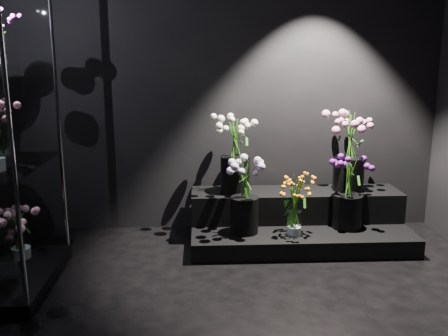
{
  "coord_description": "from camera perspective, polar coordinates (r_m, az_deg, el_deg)",
  "views": [
    {
      "loc": [
        -0.26,
        -2.66,
        1.67
      ],
      "look_at": [
        -0.06,
        1.2,
        0.77
      ],
      "focal_mm": 40.0,
      "sensor_mm": 36.0,
      "label": 1
    }
  ],
  "objects": [
    {
      "name": "wall_back",
      "position": [
        4.68,
        0.3,
        9.73
      ],
      "size": [
        4.0,
        0.0,
        4.0
      ],
      "primitive_type": "plane",
      "rotation": [
        1.57,
        0.0,
        0.0
      ],
      "color": "black",
      "rests_on": "floor"
    },
    {
      "name": "wall_front",
      "position": [
        0.76,
        17.15,
        -8.35
      ],
      "size": [
        4.0,
        0.0,
        4.0
      ],
      "primitive_type": "plane",
      "rotation": [
        -1.57,
        0.0,
        0.0
      ],
      "color": "black",
      "rests_on": "floor"
    },
    {
      "name": "display_riser",
      "position": [
        4.62,
        8.38,
        -5.96
      ],
      "size": [
        1.92,
        0.85,
        0.43
      ],
      "color": "black",
      "rests_on": "floor"
    },
    {
      "name": "bouquet_orange_bells",
      "position": [
        4.23,
        8.11,
        -4.22
      ],
      "size": [
        0.35,
        0.35,
        0.51
      ],
      "rotation": [
        0.0,
        0.0,
        -0.37
      ],
      "color": "white",
      "rests_on": "display_riser"
    },
    {
      "name": "bouquet_lilac",
      "position": [
        4.22,
        2.37,
        -2.39
      ],
      "size": [
        0.36,
        0.36,
        0.67
      ],
      "rotation": [
        0.0,
        0.0,
        0.02
      ],
      "color": "black",
      "rests_on": "display_riser"
    },
    {
      "name": "bouquet_purple",
      "position": [
        4.47,
        14.05,
        -2.31
      ],
      "size": [
        0.34,
        0.34,
        0.66
      ],
      "rotation": [
        0.0,
        0.0,
        0.07
      ],
      "color": "black",
      "rests_on": "display_riser"
    },
    {
      "name": "bouquet_cream_roses",
      "position": [
        4.46,
        1.29,
        2.24
      ],
      "size": [
        0.45,
        0.45,
        0.71
      ],
      "rotation": [
        0.0,
        0.0,
        -0.21
      ],
      "color": "black",
      "rests_on": "display_riser"
    },
    {
      "name": "bouquet_pink_roses",
      "position": [
        4.68,
        14.2,
        2.27
      ],
      "size": [
        0.39,
        0.39,
        0.72
      ],
      "rotation": [
        0.0,
        0.0,
        0.03
      ],
      "color": "black",
      "rests_on": "display_riser"
    },
    {
      "name": "bouquet_case_base_pink",
      "position": [
        4.18,
        -22.37,
        -6.61
      ],
      "size": [
        0.4,
        0.4,
        0.42
      ],
      "rotation": [
        0.0,
        0.0,
        -0.18
      ],
      "color": "white",
      "rests_on": "display_case"
    }
  ]
}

